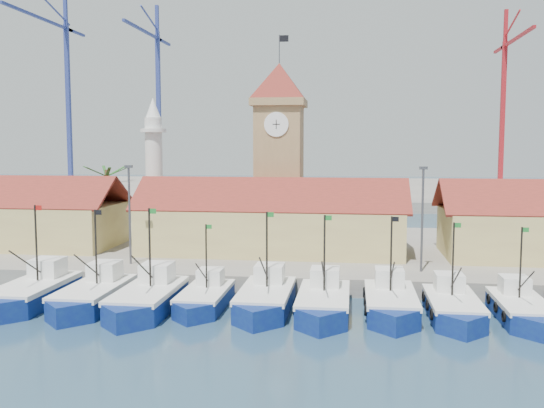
# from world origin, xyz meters

# --- Properties ---
(ground) EXTENTS (400.00, 400.00, 0.00)m
(ground) POSITION_xyz_m (0.00, 0.00, 0.00)
(ground) COLOR #1B394A
(ground) RESTS_ON ground
(quay) EXTENTS (140.00, 32.00, 1.50)m
(quay) POSITION_xyz_m (0.00, 24.00, 0.75)
(quay) COLOR gray
(quay) RESTS_ON ground
(terminal) EXTENTS (240.00, 80.00, 2.00)m
(terminal) POSITION_xyz_m (0.00, 110.00, 1.00)
(terminal) COLOR gray
(terminal) RESTS_ON ground
(boat_0) EXTENTS (3.93, 10.75, 8.14)m
(boat_0) POSITION_xyz_m (-16.39, 2.47, 0.84)
(boat_0) COLOR navy
(boat_0) RESTS_ON ground
(boat_1) EXTENTS (3.79, 10.37, 7.85)m
(boat_1) POSITION_xyz_m (-11.44, 2.36, 0.81)
(boat_1) COLOR navy
(boat_1) RESTS_ON ground
(boat_2) EXTENTS (3.90, 10.68, 8.08)m
(boat_2) POSITION_xyz_m (-6.98, 1.85, 0.84)
(boat_2) COLOR navy
(boat_2) RESTS_ON ground
(boat_3) EXTENTS (3.23, 8.86, 6.70)m
(boat_3) POSITION_xyz_m (-2.95, 3.27, 0.69)
(boat_3) COLOR navy
(boat_3) RESTS_ON ground
(boat_4) EXTENTS (3.75, 10.28, 7.78)m
(boat_4) POSITION_xyz_m (1.73, 3.18, 0.80)
(boat_4) COLOR navy
(boat_4) RESTS_ON ground
(boat_5) EXTENTS (3.70, 10.12, 7.66)m
(boat_5) POSITION_xyz_m (6.08, 2.64, 0.79)
(boat_5) COLOR navy
(boat_5) RESTS_ON ground
(boat_6) EXTENTS (3.65, 9.99, 7.56)m
(boat_6) POSITION_xyz_m (10.95, 3.31, 0.78)
(boat_6) COLOR navy
(boat_6) RESTS_ON ground
(boat_7) EXTENTS (3.49, 9.55, 7.23)m
(boat_7) POSITION_xyz_m (15.29, 2.85, 0.75)
(boat_7) COLOR navy
(boat_7) RESTS_ON ground
(boat_8) EXTENTS (3.35, 9.17, 6.94)m
(boat_8) POSITION_xyz_m (19.99, 3.04, 0.72)
(boat_8) COLOR navy
(boat_8) RESTS_ON ground
(hall_center) EXTENTS (27.04, 10.13, 7.61)m
(hall_center) POSITION_xyz_m (0.00, 20.00, 3.99)
(hall_center) COLOR #CCBE70
(hall_center) RESTS_ON quay
(clock_tower) EXTENTS (5.80, 5.80, 22.70)m
(clock_tower) POSITION_xyz_m (0.00, 26.00, 11.96)
(clock_tower) COLOR #A07F52
(clock_tower) RESTS_ON quay
(minaret) EXTENTS (3.00, 3.00, 16.30)m
(minaret) POSITION_xyz_m (-15.00, 28.00, 9.73)
(minaret) COLOR silver
(minaret) RESTS_ON quay
(palm_tree) EXTENTS (5.60, 5.03, 8.39)m
(palm_tree) POSITION_xyz_m (-20.00, 26.00, 6.25)
(palm_tree) COLOR brown
(palm_tree) RESTS_ON quay
(lamp_posts) EXTENTS (80.70, 0.25, 9.03)m
(lamp_posts) POSITION_xyz_m (0.50, 12.00, 6.48)
(lamp_posts) COLOR #3F3F44
(lamp_posts) RESTS_ON quay
(crane_blue_far) EXTENTS (1.00, 37.63, 46.48)m
(crane_blue_far) POSITION_xyz_m (-61.47, 99.99, 28.20)
(crane_blue_far) COLOR navy
(crane_blue_far) RESTS_ON terminal
(crane_blue_near) EXTENTS (1.00, 32.60, 44.67)m
(crane_blue_near) POSITION_xyz_m (-40.49, 106.67, 26.78)
(crane_blue_near) COLOR navy
(crane_blue_near) RESTS_ON terminal
(crane_red_right) EXTENTS (1.00, 32.65, 40.65)m
(crane_red_right) POSITION_xyz_m (41.88, 103.56, 24.56)
(crane_red_right) COLOR maroon
(crane_red_right) RESTS_ON terminal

